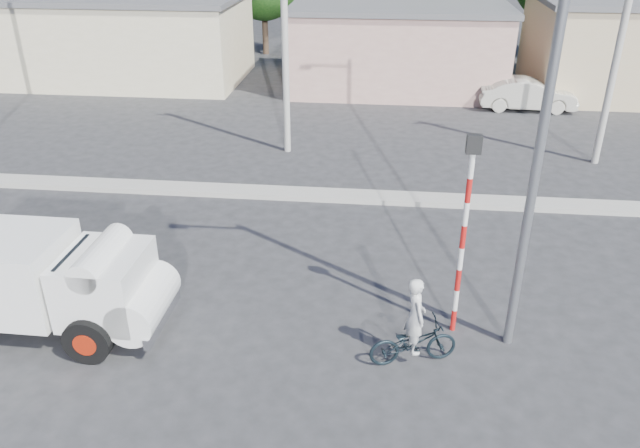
# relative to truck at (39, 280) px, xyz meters

# --- Properties ---
(ground_plane) EXTENTS (120.00, 120.00, 0.00)m
(ground_plane) POSITION_rel_truck_xyz_m (5.38, -0.62, -1.21)
(ground_plane) COLOR #2A2A2D
(ground_plane) RESTS_ON ground
(median) EXTENTS (40.00, 0.80, 0.16)m
(median) POSITION_rel_truck_xyz_m (5.38, 7.38, -1.13)
(median) COLOR #99968E
(median) RESTS_ON ground
(truck) EXTENTS (5.31, 2.21, 2.18)m
(truck) POSITION_rel_truck_xyz_m (0.00, 0.00, 0.00)
(truck) COLOR black
(truck) RESTS_ON ground
(bicycle) EXTENTS (1.86, 1.08, 0.92)m
(bicycle) POSITION_rel_truck_xyz_m (7.69, -0.27, -0.75)
(bicycle) COLOR black
(bicycle) RESTS_ON ground
(cyclist) EXTENTS (0.53, 0.67, 1.61)m
(cyclist) POSITION_rel_truck_xyz_m (7.69, -0.27, -0.40)
(cyclist) COLOR silver
(cyclist) RESTS_ON ground
(car_cream) EXTENTS (4.20, 1.52, 1.38)m
(car_cream) POSITION_rel_truck_xyz_m (13.15, 17.80, -0.52)
(car_cream) COLOR beige
(car_cream) RESTS_ON ground
(traffic_pole) EXTENTS (0.28, 0.18, 4.36)m
(traffic_pole) POSITION_rel_truck_xyz_m (8.58, 0.88, 1.38)
(traffic_pole) COLOR red
(traffic_pole) RESTS_ON ground
(streetlight) EXTENTS (2.34, 0.22, 9.00)m
(streetlight) POSITION_rel_truck_xyz_m (9.52, 0.58, 3.75)
(streetlight) COLOR slate
(streetlight) RESTS_ON ground
(building_row) EXTENTS (37.80, 7.30, 4.44)m
(building_row) POSITION_rel_truck_xyz_m (6.48, 21.38, 0.92)
(building_row) COLOR beige
(building_row) RESTS_ON ground
(utility_poles) EXTENTS (35.40, 0.24, 8.00)m
(utility_poles) POSITION_rel_truck_xyz_m (8.63, 11.38, 2.86)
(utility_poles) COLOR #99968E
(utility_poles) RESTS_ON ground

